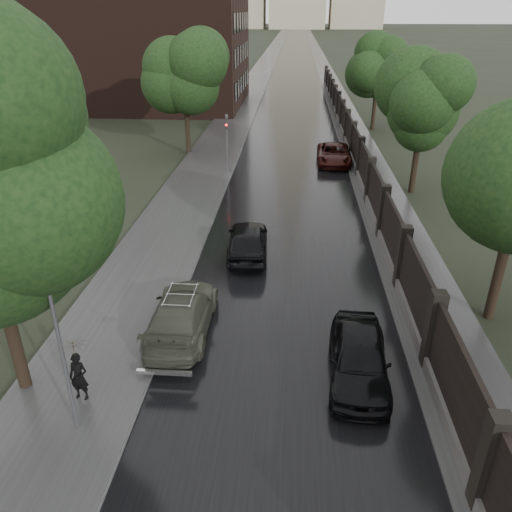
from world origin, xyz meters
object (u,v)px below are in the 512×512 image
object	(u,v)px
hatchback_left	(248,240)
car_right_near	(359,357)
traffic_light	(227,139)
tree_right_b	(423,110)
tree_left_far	(185,84)
pedestrian_umbrella	(74,354)
volga_sedan	(182,313)
tree_right_c	(378,74)
lamp_post	(62,351)
car_right_far	(334,154)

from	to	relation	value
hatchback_left	car_right_near	distance (m)	9.19
car_right_near	traffic_light	bearing A→B (deg)	111.13
tree_right_b	car_right_near	bearing A→B (deg)	-106.30
tree_left_far	pedestrian_umbrella	distance (m)	27.72
traffic_light	volga_sedan	size ratio (longest dim) A/B	0.81
volga_sedan	car_right_near	xyz separation A→B (m)	(5.86, -2.04, 0.03)
tree_left_far	tree_right_c	xyz separation A→B (m)	(15.50, 10.00, -0.29)
tree_left_far	tree_right_c	size ratio (longest dim) A/B	1.05
volga_sedan	tree_right_b	bearing A→B (deg)	-125.61
hatchback_left	car_right_near	xyz separation A→B (m)	(4.12, -8.22, -0.01)
lamp_post	tree_right_c	bearing A→B (deg)	71.48
traffic_light	lamp_post	bearing A→B (deg)	-92.68
tree_right_c	car_right_near	world-z (taller)	tree_right_c
tree_right_c	volga_sedan	world-z (taller)	tree_right_c
car_right_near	pedestrian_umbrella	size ratio (longest dim) A/B	1.87
traffic_light	tree_right_b	bearing A→B (deg)	-14.24
tree_right_c	pedestrian_umbrella	size ratio (longest dim) A/B	2.99
hatchback_left	lamp_post	bearing A→B (deg)	68.91
tree_right_b	traffic_light	xyz separation A→B (m)	(-11.80, 2.99, -2.55)
tree_right_b	volga_sedan	distance (m)	19.63
lamp_post	traffic_light	distance (m)	23.52
tree_right_c	car_right_far	distance (m)	13.43
traffic_light	car_right_near	bearing A→B (deg)	-72.28
tree_right_c	traffic_light	distance (m)	19.26
lamp_post	hatchback_left	bearing A→B (deg)	71.88
car_right_near	volga_sedan	bearing A→B (deg)	164.19
car_right_far	car_right_near	bearing A→B (deg)	-91.17
traffic_light	car_right_near	size ratio (longest dim) A/B	0.91
hatchback_left	pedestrian_umbrella	size ratio (longest dim) A/B	1.89
tree_left_far	traffic_light	bearing A→B (deg)	-53.53
car_right_near	pedestrian_umbrella	xyz separation A→B (m)	(-8.01, -1.68, 0.97)
traffic_light	hatchback_left	xyz separation A→B (m)	(2.50, -12.49, -1.64)
tree_right_b	hatchback_left	distance (m)	13.94
car_right_far	traffic_light	bearing A→B (deg)	-156.92
volga_sedan	lamp_post	bearing A→B (deg)	68.52
car_right_far	pedestrian_umbrella	xyz separation A→B (m)	(-8.80, -25.44, 1.02)
traffic_light	hatchback_left	bearing A→B (deg)	-78.68
tree_right_c	car_right_far	size ratio (longest dim) A/B	1.39
traffic_light	car_right_far	world-z (taller)	traffic_light
tree_left_far	pedestrian_umbrella	bearing A→B (deg)	-85.19
hatchback_left	traffic_light	bearing A→B (deg)	-81.66
tree_right_b	traffic_light	size ratio (longest dim) A/B	1.75
tree_left_far	lamp_post	size ratio (longest dim) A/B	1.45
tree_right_b	tree_right_c	world-z (taller)	same
hatchback_left	pedestrian_umbrella	xyz separation A→B (m)	(-3.89, -9.90, 0.96)
tree_left_far	lamp_post	bearing A→B (deg)	-84.79
volga_sedan	pedestrian_umbrella	world-z (taller)	pedestrian_umbrella
lamp_post	hatchback_left	xyz separation A→B (m)	(3.60, 11.00, -1.91)
lamp_post	car_right_near	xyz separation A→B (m)	(7.72, 2.78, -1.92)
tree_right_c	traffic_light	world-z (taller)	tree_right_c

